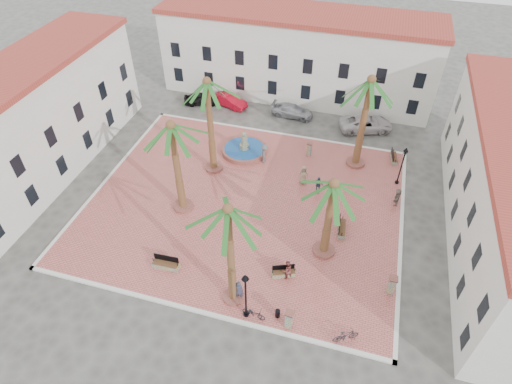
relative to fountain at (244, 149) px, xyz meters
The scene contains 36 objects.
ground 7.28m from the fountain, 72.48° to the right, with size 120.00×120.00×0.00m, color #56544F.
plaza 7.28m from the fountain, 72.48° to the right, with size 26.00×22.00×0.15m, color #C25D55.
kerb_n 4.63m from the fountain, 61.72° to the left, with size 26.30×0.30×0.16m, color silver.
kerb_s 18.07m from the fountain, 83.04° to the right, with size 26.30×0.30×0.16m, color silver.
kerb_e 16.70m from the fountain, 24.53° to the right, with size 0.30×22.30×0.16m, color silver.
kerb_w 12.85m from the fountain, 147.33° to the right, with size 0.30×22.30×0.16m, color silver.
building_north 13.93m from the fountain, 80.49° to the left, with size 30.40×7.40×9.50m.
building_west 18.74m from the fountain, 157.59° to the right, with size 6.40×24.40×10.00m.
fountain is the anchor object (origin of this frame).
palm_nw 8.58m from the fountain, 120.70° to the right, with size 5.32×5.32×9.29m.
palm_sw 11.59m from the fountain, 106.62° to the right, with size 5.48×5.48×8.54m.
palm_s 18.38m from the fountain, 75.37° to the right, with size 4.73×4.73×8.88m.
palm_e 15.22m from the fountain, 47.52° to the right, with size 5.47×5.47×7.17m.
palm_ne 13.07m from the fountain, ahead, with size 5.61×5.61×9.11m.
bench_s 15.22m from the fountain, 94.87° to the right, with size 2.03×0.70×1.06m.
bench_se 15.25m from the fountain, 62.05° to the right, with size 1.79×1.14×0.91m.
bench_e 13.25m from the fountain, 37.11° to the right, with size 0.79×2.02×1.04m.
bench_ne 14.38m from the fountain, 10.58° to the left, with size 0.81×1.84×0.94m.
lamppost_s 18.38m from the fountain, 72.37° to the right, with size 0.47×0.47×4.36m.
lamppost_e 14.79m from the fountain, ahead, with size 0.43×0.43×3.92m.
bollard_se 19.27m from the fountain, 64.12° to the right, with size 0.62×0.62×1.54m.
bollard_n 6.32m from the fountain, 11.39° to the left, with size 0.55×0.55×1.40m.
bollard_e 19.43m from the fountain, 41.30° to the right, with size 0.58×0.58×1.56m.
litter_bin 18.46m from the fountain, 65.91° to the right, with size 0.33×0.33×0.64m, color black.
cyclist_a 16.89m from the fountain, 74.01° to the right, with size 0.67×0.44×1.84m, color #30354D.
bicycle_a 18.35m from the fountain, 70.80° to the right, with size 0.57×1.64×0.86m, color black.
cyclist_b 15.46m from the fountain, 61.45° to the right, with size 0.81×0.63×1.67m, color brown.
bicycle_b 21.11m from the fountain, 55.18° to the right, with size 0.50×1.76×1.06m, color black.
pedestrian_fountain_a 7.17m from the fountain, 25.24° to the right, with size 0.92×0.60×1.88m, color #907B5E.
pedestrian_fountain_b 8.82m from the fountain, 26.02° to the right, with size 0.96×0.40×1.64m, color #2D4053.
pedestrian_north 2.62m from the fountain, 24.02° to the right, with size 1.26×0.72×1.95m, color #55565B.
pedestrian_east 15.02m from the fountain, 13.67° to the right, with size 1.53×0.49×1.65m, color #726158.
car_black 10.70m from the fountain, 134.43° to the left, with size 1.58×3.94×1.34m, color black.
car_red 9.12m from the fountain, 117.92° to the left, with size 1.46×4.20×1.38m, color #B5091D.
car_silver 8.48m from the fountain, 68.99° to the left, with size 1.85×4.55×1.32m, color #A2A4AB.
car_white 13.27m from the fountain, 33.79° to the left, with size 2.51×5.45×1.51m, color beige.
Camera 1 is at (8.29, -25.29, 25.30)m, focal length 30.00 mm.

